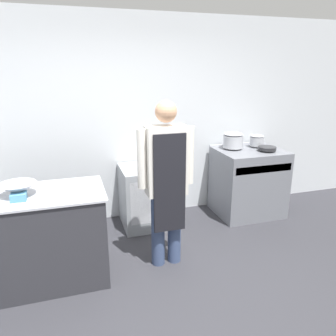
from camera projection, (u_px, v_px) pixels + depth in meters
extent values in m
plane|color=#2D2D33|center=(199.00, 310.00, 2.84)|extent=(14.00, 14.00, 0.00)
cube|color=silver|center=(141.00, 120.00, 4.39)|extent=(8.00, 0.05, 2.70)
cube|color=#2D2D33|center=(43.00, 239.00, 3.15)|extent=(1.17, 0.70, 0.89)
cube|color=#B2B5BC|center=(37.00, 194.00, 3.01)|extent=(1.21, 0.72, 0.02)
cube|color=slate|center=(248.00, 182.00, 4.65)|extent=(0.89, 0.74, 0.93)
cube|color=#B2B5BC|center=(264.00, 169.00, 4.24)|extent=(0.82, 0.03, 0.10)
cube|color=#B2B5BC|center=(238.00, 144.00, 4.84)|extent=(0.89, 0.03, 0.02)
cube|color=#93999E|center=(147.00, 196.00, 4.33)|extent=(0.66, 0.64, 0.79)
cube|color=silver|center=(153.00, 202.00, 4.03)|extent=(0.56, 0.02, 0.56)
cylinder|color=#38476B|center=(158.00, 230.00, 3.42)|extent=(0.14, 0.14, 0.79)
cylinder|color=#38476B|center=(174.00, 227.00, 3.47)|extent=(0.14, 0.14, 0.79)
cube|color=silver|center=(166.00, 161.00, 3.23)|extent=(0.40, 0.22, 0.69)
cube|color=black|center=(170.00, 184.00, 3.18)|extent=(0.32, 0.02, 1.00)
cylinder|color=silver|center=(142.00, 159.00, 3.15)|extent=(0.09, 0.09, 0.59)
cylinder|color=silver|center=(189.00, 155.00, 3.29)|extent=(0.09, 0.09, 0.59)
sphere|color=tan|center=(166.00, 112.00, 3.09)|extent=(0.21, 0.21, 0.21)
cone|color=#B2B5BC|center=(18.00, 189.00, 2.94)|extent=(0.33, 0.33, 0.12)
cube|color=teal|center=(19.00, 197.00, 2.85)|extent=(0.13, 0.13, 0.06)
cylinder|color=#B2B5BC|center=(233.00, 142.00, 4.55)|extent=(0.27, 0.27, 0.17)
ellipsoid|color=#B2B5BC|center=(233.00, 134.00, 4.52)|extent=(0.27, 0.27, 0.05)
cylinder|color=#262628|center=(267.00, 148.00, 4.44)|extent=(0.24, 0.24, 0.04)
cylinder|color=#B2B5BC|center=(257.00, 141.00, 4.66)|extent=(0.20, 0.20, 0.13)
ellipsoid|color=#B2B5BC|center=(257.00, 136.00, 4.64)|extent=(0.19, 0.19, 0.03)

